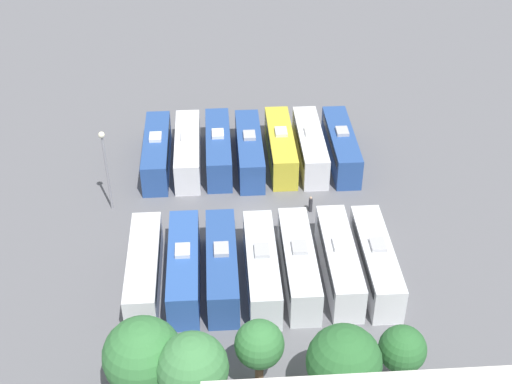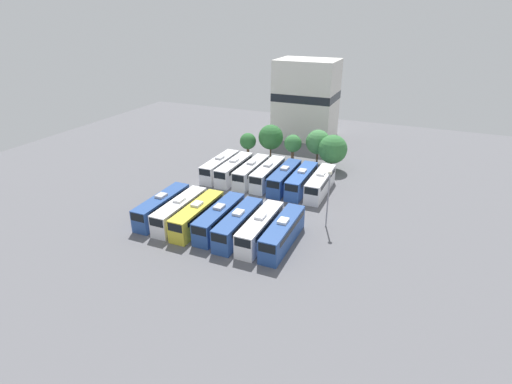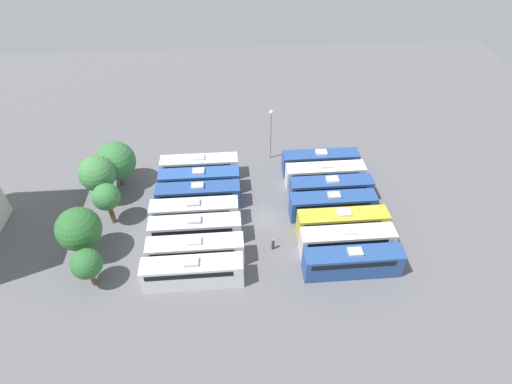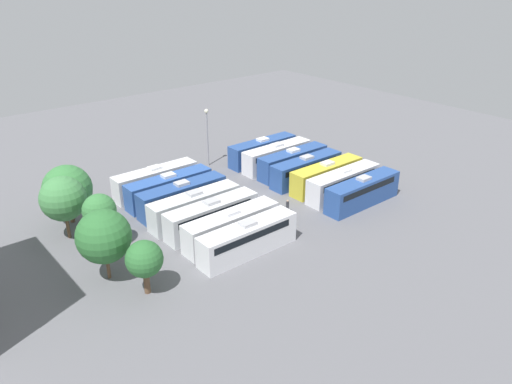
{
  "view_description": "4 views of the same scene",
  "coord_description": "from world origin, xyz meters",
  "px_view_note": "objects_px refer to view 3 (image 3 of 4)",
  "views": [
    {
      "loc": [
        3.3,
        52.6,
        40.7
      ],
      "look_at": [
        -0.23,
        -1.1,
        1.86
      ],
      "focal_mm": 50.0,
      "sensor_mm": 36.0,
      "label": 1
    },
    {
      "loc": [
        24.01,
        -51.38,
        27.96
      ],
      "look_at": [
        0.95,
        1.72,
        1.55
      ],
      "focal_mm": 28.0,
      "sensor_mm": 36.0,
      "label": 2
    },
    {
      "loc": [
        -37.21,
        4.34,
        37.1
      ],
      "look_at": [
        1.52,
        1.24,
        3.34
      ],
      "focal_mm": 28.0,
      "sensor_mm": 36.0,
      "label": 3
    },
    {
      "loc": [
        -43.5,
        36.35,
        26.84
      ],
      "look_at": [
        -1.33,
        1.25,
        1.73
      ],
      "focal_mm": 35.0,
      "sensor_mm": 36.0,
      "label": 4
    }
  ],
  "objects_px": {
    "bus_6": "(320,162)",
    "worker_person": "(273,244)",
    "bus_3": "(332,205)",
    "bus_4": "(331,189)",
    "tree_2": "(106,197)",
    "tree_0": "(87,264)",
    "bus_11": "(198,195)",
    "bus_8": "(195,250)",
    "bus_0": "(352,262)",
    "bus_7": "(193,272)",
    "bus_13": "(200,167)",
    "bus_5": "(325,175)",
    "tree_4": "(116,161)",
    "bus_12": "(199,181)",
    "light_pole": "(271,127)",
    "bus_1": "(347,240)",
    "bus_2": "(342,222)",
    "tree_1": "(79,229)",
    "bus_9": "(195,229)",
    "bus_10": "(195,212)",
    "tree_3": "(97,174)"
  },
  "relations": [
    {
      "from": "bus_2",
      "to": "tree_0",
      "type": "distance_m",
      "value": 29.82
    },
    {
      "from": "bus_3",
      "to": "bus_10",
      "type": "distance_m",
      "value": 17.82
    },
    {
      "from": "bus_11",
      "to": "bus_13",
      "type": "height_order",
      "value": "same"
    },
    {
      "from": "bus_13",
      "to": "bus_9",
      "type": "bearing_deg",
      "value": 179.25
    },
    {
      "from": "bus_8",
      "to": "tree_2",
      "type": "xyz_separation_m",
      "value": [
        7.37,
        10.96,
        2.47
      ]
    },
    {
      "from": "bus_4",
      "to": "bus_11",
      "type": "height_order",
      "value": "same"
    },
    {
      "from": "bus_7",
      "to": "bus_13",
      "type": "distance_m",
      "value": 19.01
    },
    {
      "from": "bus_7",
      "to": "bus_10",
      "type": "height_order",
      "value": "same"
    },
    {
      "from": "tree_2",
      "to": "tree_3",
      "type": "xyz_separation_m",
      "value": [
        4.47,
        1.97,
        0.34
      ]
    },
    {
      "from": "bus_9",
      "to": "bus_10",
      "type": "bearing_deg",
      "value": 3.96
    },
    {
      "from": "tree_4",
      "to": "bus_10",
      "type": "bearing_deg",
      "value": -128.6
    },
    {
      "from": "bus_2",
      "to": "bus_8",
      "type": "relative_size",
      "value": 1.0
    },
    {
      "from": "bus_1",
      "to": "bus_3",
      "type": "relative_size",
      "value": 1.0
    },
    {
      "from": "bus_4",
      "to": "bus_9",
      "type": "xyz_separation_m",
      "value": [
        -6.19,
        18.13,
        0.0
      ]
    },
    {
      "from": "bus_6",
      "to": "worker_person",
      "type": "distance_m",
      "value": 17.03
    },
    {
      "from": "bus_4",
      "to": "tree_4",
      "type": "bearing_deg",
      "value": 79.15
    },
    {
      "from": "bus_1",
      "to": "tree_1",
      "type": "distance_m",
      "value": 30.89
    },
    {
      "from": "bus_2",
      "to": "bus_5",
      "type": "relative_size",
      "value": 1.0
    },
    {
      "from": "bus_1",
      "to": "worker_person",
      "type": "relative_size",
      "value": 6.73
    },
    {
      "from": "bus_5",
      "to": "bus_1",
      "type": "bearing_deg",
      "value": 179.9
    },
    {
      "from": "bus_1",
      "to": "bus_3",
      "type": "bearing_deg",
      "value": 2.96
    },
    {
      "from": "bus_12",
      "to": "light_pole",
      "type": "bearing_deg",
      "value": -56.74
    },
    {
      "from": "tree_0",
      "to": "worker_person",
      "type": "bearing_deg",
      "value": -80.1
    },
    {
      "from": "bus_5",
      "to": "tree_4",
      "type": "height_order",
      "value": "tree_4"
    },
    {
      "from": "bus_10",
      "to": "tree_1",
      "type": "distance_m",
      "value": 13.61
    },
    {
      "from": "bus_9",
      "to": "tree_0",
      "type": "distance_m",
      "value": 12.67
    },
    {
      "from": "bus_2",
      "to": "bus_9",
      "type": "relative_size",
      "value": 1.0
    },
    {
      "from": "bus_8",
      "to": "tree_2",
      "type": "bearing_deg",
      "value": 56.1
    },
    {
      "from": "bus_11",
      "to": "tree_0",
      "type": "height_order",
      "value": "tree_0"
    },
    {
      "from": "bus_11",
      "to": "tree_1",
      "type": "distance_m",
      "value": 15.32
    },
    {
      "from": "bus_12",
      "to": "light_pole",
      "type": "relative_size",
      "value": 1.32
    },
    {
      "from": "bus_8",
      "to": "bus_0",
      "type": "bearing_deg",
      "value": -99.82
    },
    {
      "from": "bus_5",
      "to": "bus_7",
      "type": "xyz_separation_m",
      "value": [
        -15.69,
        18.04,
        0.0
      ]
    },
    {
      "from": "bus_8",
      "to": "tree_4",
      "type": "relative_size",
      "value": 1.63
    },
    {
      "from": "bus_4",
      "to": "tree_4",
      "type": "distance_m",
      "value": 29.91
    },
    {
      "from": "bus_3",
      "to": "bus_4",
      "type": "xyz_separation_m",
      "value": [
        3.16,
        -0.52,
        0.0
      ]
    },
    {
      "from": "bus_11",
      "to": "bus_13",
      "type": "xyz_separation_m",
      "value": [
        6.32,
        0.01,
        0.0
      ]
    },
    {
      "from": "light_pole",
      "to": "bus_6",
      "type": "bearing_deg",
      "value": -119.85
    },
    {
      "from": "bus_12",
      "to": "tree_2",
      "type": "relative_size",
      "value": 1.83
    },
    {
      "from": "bus_10",
      "to": "bus_11",
      "type": "relative_size",
      "value": 1.0
    },
    {
      "from": "bus_6",
      "to": "bus_10",
      "type": "xyz_separation_m",
      "value": [
        -9.38,
        18.12,
        0.0
      ]
    },
    {
      "from": "bus_4",
      "to": "tree_2",
      "type": "relative_size",
      "value": 1.83
    },
    {
      "from": "bus_8",
      "to": "tree_1",
      "type": "relative_size",
      "value": 1.6
    },
    {
      "from": "bus_0",
      "to": "bus_2",
      "type": "bearing_deg",
      "value": -2.86
    },
    {
      "from": "bus_4",
      "to": "bus_0",
      "type": "bearing_deg",
      "value": 178.43
    },
    {
      "from": "bus_1",
      "to": "tree_3",
      "type": "height_order",
      "value": "tree_3"
    },
    {
      "from": "bus_6",
      "to": "light_pole",
      "type": "xyz_separation_m",
      "value": [
        4.0,
        6.97,
        3.84
      ]
    },
    {
      "from": "bus_5",
      "to": "bus_8",
      "type": "distance_m",
      "value": 21.87
    },
    {
      "from": "bus_8",
      "to": "tree_1",
      "type": "distance_m",
      "value": 13.32
    },
    {
      "from": "bus_13",
      "to": "bus_7",
      "type": "bearing_deg",
      "value": 179.24
    }
  ]
}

